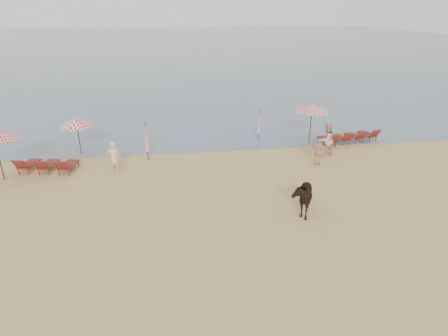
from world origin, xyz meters
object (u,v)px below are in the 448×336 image
Objects in this scene: lounger_cluster_right at (350,137)px; beachgoer_right_a at (326,140)px; umbrella_open_right at (312,108)px; beachgoer_right_b at (318,152)px; umbrella_closed_left at (146,137)px; umbrella_open_left_b at (76,122)px; lounger_cluster_left at (46,165)px; umbrella_closed_right at (259,122)px; cow at (302,195)px; beachgoer_left at (114,158)px.

lounger_cluster_right is 2.03× the size of beachgoer_right_a.
umbrella_open_right is 3.85m from beachgoer_right_b.
umbrella_closed_left reaches higher than lounger_cluster_right.
lounger_cluster_left is at bearing -107.50° from umbrella_open_left_b.
umbrella_closed_right is (12.03, 3.31, 0.83)m from lounger_cluster_left.
umbrella_open_left_b is 1.22× the size of cow.
lounger_cluster_right is at bearing 2.86° from umbrella_open_right.
umbrella_closed_left is at bearing -33.62° from beachgoer_right_a.
umbrella_closed_left is 2.40m from beachgoer_left.
beachgoer_right_a is at bearing 1.37° from umbrella_open_left_b.
lounger_cluster_right is at bearing 9.35° from umbrella_open_left_b.
lounger_cluster_right is 9.93m from cow.
lounger_cluster_right is at bearing 18.01° from lounger_cluster_left.
cow is at bearing 30.61° from beachgoer_right_a.
umbrella_open_right is at bearing 20.13° from lounger_cluster_left.
umbrella_closed_right is 1.05× the size of beachgoer_right_a.
umbrella_closed_right is at bearing -72.79° from beachgoer_right_a.
lounger_cluster_left is 1.61× the size of cow.
umbrella_open_left_b is at bearing 17.73° from beachgoer_right_b.
umbrella_closed_left reaches higher than cow.
umbrella_closed_right is (-5.63, 1.10, 0.85)m from lounger_cluster_right.
umbrella_closed_left is (5.14, 0.99, 0.94)m from lounger_cluster_left.
umbrella_closed_left is 1.08× the size of umbrella_closed_right.
umbrella_open_right is 1.25× the size of umbrella_closed_right.
umbrella_closed_left reaches higher than beachgoer_right_b.
lounger_cluster_right is 1.94× the size of umbrella_closed_right.
lounger_cluster_right is 5.79m from umbrella_closed_right.
umbrella_open_right is at bearing 8.36° from umbrella_closed_left.
cow is at bearing -91.57° from umbrella_closed_right.
cow is 5.43m from beachgoer_right_b.
umbrella_open_right is 2.57m from beachgoer_right_a.
umbrella_open_left_b is at bearing 166.75° from lounger_cluster_right.
umbrella_open_right is at bearing 161.77° from lounger_cluster_right.
umbrella_open_right is 1.67× the size of beachgoer_right_b.
cow is at bearing 94.13° from beachgoer_right_b.
umbrella_open_left_b is at bearing 73.49° from lounger_cluster_left.
beachgoer_right_a is (3.23, -3.05, -0.28)m from umbrella_closed_right.
beachgoer_left is 1.18× the size of beachgoer_right_b.
umbrella_closed_left is 9.42m from beachgoer_right_b.
lounger_cluster_right is 2.10× the size of cow.
beachgoer_right_b is (2.55, 4.79, -0.03)m from cow.
umbrella_open_left_b is 1.04× the size of umbrella_closed_left.
beachgoer_right_a is at bearing -153.58° from lounger_cluster_right.
lounger_cluster_right is at bearing 72.15° from cow.
lounger_cluster_left is at bearing 172.26° from cow.
lounger_cluster_left is at bearing -13.58° from beachgoer_left.
lounger_cluster_left is at bearing -164.63° from umbrella_closed_right.
lounger_cluster_right is 16.51m from umbrella_open_left_b.
beachgoer_right_a is (11.68, 1.03, 0.08)m from beachgoer_left.
beachgoer_right_a is at bearing 78.54° from cow.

